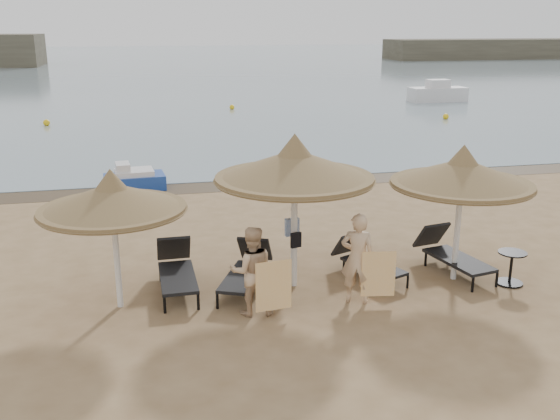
% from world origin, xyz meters
% --- Properties ---
extents(ground, '(160.00, 160.00, 0.00)m').
position_xyz_m(ground, '(0.00, 0.00, 0.00)').
color(ground, '#997953').
rests_on(ground, ground).
extents(sea, '(200.00, 140.00, 0.03)m').
position_xyz_m(sea, '(0.00, 80.00, 0.01)').
color(sea, slate).
rests_on(sea, ground).
extents(wet_sand_strip, '(200.00, 1.60, 0.01)m').
position_xyz_m(wet_sand_strip, '(0.00, 9.40, 0.00)').
color(wet_sand_strip, '#4A3924').
rests_on(wet_sand_strip, ground).
extents(palapa_left, '(2.80, 2.80, 2.77)m').
position_xyz_m(palapa_left, '(-3.23, 0.40, 2.21)').
color(palapa_left, silver).
rests_on(palapa_left, ground).
extents(palapa_center, '(3.28, 3.28, 3.26)m').
position_xyz_m(palapa_center, '(0.35, 0.67, 2.59)').
color(palapa_center, silver).
rests_on(palapa_center, ground).
extents(palapa_right, '(2.99, 2.99, 2.97)m').
position_xyz_m(palapa_right, '(3.83, 0.26, 2.36)').
color(palapa_right, silver).
rests_on(palapa_right, ground).
extents(lounger_far_left, '(0.74, 2.15, 0.96)m').
position_xyz_m(lounger_far_left, '(-2.08, 1.06, 0.43)').
color(lounger_far_left, black).
rests_on(lounger_far_left, ground).
extents(lounger_near_left, '(1.47, 2.17, 0.93)m').
position_xyz_m(lounger_near_left, '(-0.64, 0.77, 0.42)').
color(lounger_near_left, black).
rests_on(lounger_near_left, ground).
extents(lounger_near_right, '(1.26, 1.97, 0.84)m').
position_xyz_m(lounger_near_right, '(2.01, 0.84, 0.38)').
color(lounger_near_right, black).
rests_on(lounger_near_right, ground).
extents(lounger_far_right, '(1.11, 2.22, 0.95)m').
position_xyz_m(lounger_far_right, '(3.96, 0.70, 0.43)').
color(lounger_far_right, black).
rests_on(lounger_far_right, ground).
extents(side_table, '(0.60, 0.60, 0.72)m').
position_xyz_m(side_table, '(4.87, -0.26, 0.34)').
color(side_table, black).
rests_on(side_table, ground).
extents(person_left, '(0.96, 0.66, 2.02)m').
position_xyz_m(person_left, '(-0.75, -0.45, 1.01)').
color(person_left, tan).
rests_on(person_left, ground).
extents(person_right, '(1.16, 1.00, 2.13)m').
position_xyz_m(person_right, '(1.38, -0.37, 1.07)').
color(person_right, tan).
rests_on(person_right, ground).
extents(towel_left, '(0.70, 0.10, 0.98)m').
position_xyz_m(towel_left, '(-0.40, -0.80, 0.68)').
color(towel_left, orange).
rests_on(towel_left, ground).
extents(towel_right, '(0.66, 0.13, 0.94)m').
position_xyz_m(towel_right, '(1.73, -0.62, 0.65)').
color(towel_right, orange).
rests_on(towel_right, ground).
extents(bag_patterned, '(0.31, 0.13, 0.38)m').
position_xyz_m(bag_patterned, '(0.35, 0.85, 1.24)').
color(bag_patterned, silver).
rests_on(bag_patterned, ground).
extents(bag_dark, '(0.24, 0.14, 0.32)m').
position_xyz_m(bag_dark, '(0.35, 0.51, 1.07)').
color(bag_dark, black).
rests_on(bag_dark, ground).
extents(pedal_boat, '(2.07, 1.34, 0.91)m').
position_xyz_m(pedal_boat, '(-2.99, 9.62, 0.34)').
color(pedal_boat, '#1A3C93').
rests_on(pedal_boat, ground).
extents(buoy_left, '(0.36, 0.36, 0.36)m').
position_xyz_m(buoy_left, '(-7.67, 24.44, 0.18)').
color(buoy_left, yellow).
rests_on(buoy_left, ground).
extents(buoy_mid, '(0.32, 0.32, 0.32)m').
position_xyz_m(buoy_mid, '(3.13, 28.92, 0.16)').
color(buoy_mid, yellow).
rests_on(buoy_mid, ground).
extents(buoy_right, '(0.34, 0.34, 0.34)m').
position_xyz_m(buoy_right, '(14.61, 21.94, 0.17)').
color(buoy_right, yellow).
rests_on(buoy_right, ground).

